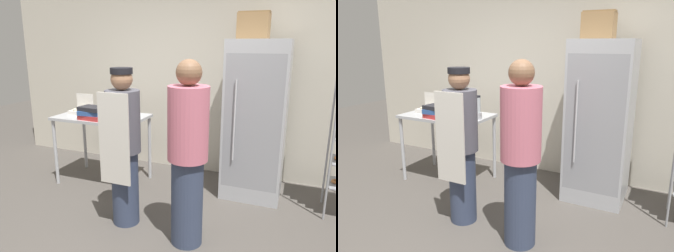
% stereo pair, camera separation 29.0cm
% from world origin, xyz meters
% --- Properties ---
extents(ground_plane, '(14.00, 14.00, 0.00)m').
position_xyz_m(ground_plane, '(0.00, 0.00, 0.00)').
color(ground_plane, '#4C4742').
extents(back_wall, '(6.40, 0.12, 3.01)m').
position_xyz_m(back_wall, '(0.00, 2.18, 1.51)').
color(back_wall, beige).
rests_on(back_wall, ground_plane).
extents(refrigerator, '(0.69, 0.71, 1.88)m').
position_xyz_m(refrigerator, '(0.79, 1.62, 0.94)').
color(refrigerator, '#ADAFB5').
rests_on(refrigerator, ground_plane).
extents(prep_counter, '(1.15, 0.71, 0.91)m').
position_xyz_m(prep_counter, '(-1.12, 1.24, 0.81)').
color(prep_counter, '#ADAFB5').
rests_on(prep_counter, ground_plane).
extents(donut_box, '(0.27, 0.21, 0.26)m').
position_xyz_m(donut_box, '(-1.45, 1.24, 0.96)').
color(donut_box, silver).
rests_on(donut_box, prep_counter).
extents(blender_pitcher, '(0.12, 0.12, 0.29)m').
position_xyz_m(blender_pitcher, '(-0.63, 1.20, 1.04)').
color(blender_pitcher, '#99999E').
rests_on(blender_pitcher, prep_counter).
extents(binder_stack, '(0.33, 0.24, 0.16)m').
position_xyz_m(binder_stack, '(-1.11, 1.02, 0.99)').
color(binder_stack, '#B72D2D').
rests_on(binder_stack, prep_counter).
extents(cardboard_storage_box, '(0.36, 0.28, 0.31)m').
position_xyz_m(cardboard_storage_box, '(0.69, 1.73, 2.03)').
color(cardboard_storage_box, '#937047').
rests_on(cardboard_storage_box, refrigerator).
extents(person_baker, '(0.34, 0.36, 1.61)m').
position_xyz_m(person_baker, '(-0.32, 0.41, 0.84)').
color(person_baker, '#333D56').
rests_on(person_baker, ground_plane).
extents(person_customer, '(0.36, 0.36, 1.71)m').
position_xyz_m(person_customer, '(0.38, 0.31, 0.87)').
color(person_customer, '#333D56').
rests_on(person_customer, ground_plane).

